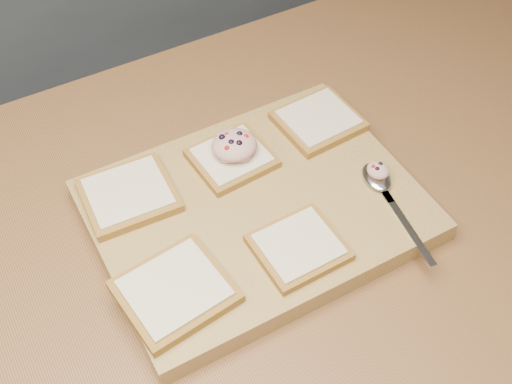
{
  "coord_description": "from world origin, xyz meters",
  "views": [
    {
      "loc": [
        -0.19,
        -0.52,
        1.64
      ],
      "look_at": [
        0.08,
        -0.02,
        0.96
      ],
      "focal_mm": 45.0,
      "sensor_mm": 36.0,
      "label": 1
    }
  ],
  "objects_px": {
    "bread_far_center": "(232,158)",
    "tuna_salad_dollop": "(234,145)",
    "cutting_board": "(256,211)",
    "spoon": "(381,184)"
  },
  "relations": [
    {
      "from": "bread_far_center",
      "to": "cutting_board",
      "type": "bearing_deg",
      "value": -94.8
    },
    {
      "from": "cutting_board",
      "to": "tuna_salad_dollop",
      "type": "xyz_separation_m",
      "value": [
        0.01,
        0.09,
        0.05
      ]
    },
    {
      "from": "bread_far_center",
      "to": "tuna_salad_dollop",
      "type": "distance_m",
      "value": 0.02
    },
    {
      "from": "tuna_salad_dollop",
      "to": "spoon",
      "type": "bearing_deg",
      "value": -43.38
    },
    {
      "from": "bread_far_center",
      "to": "spoon",
      "type": "distance_m",
      "value": 0.22
    },
    {
      "from": "bread_far_center",
      "to": "tuna_salad_dollop",
      "type": "bearing_deg",
      "value": 10.36
    },
    {
      "from": "bread_far_center",
      "to": "spoon",
      "type": "xyz_separation_m",
      "value": [
        0.16,
        -0.15,
        -0.0
      ]
    },
    {
      "from": "cutting_board",
      "to": "bread_far_center",
      "type": "height_order",
      "value": "bread_far_center"
    },
    {
      "from": "cutting_board",
      "to": "tuna_salad_dollop",
      "type": "relative_size",
      "value": 6.6
    },
    {
      "from": "cutting_board",
      "to": "tuna_salad_dollop",
      "type": "distance_m",
      "value": 0.1
    }
  ]
}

